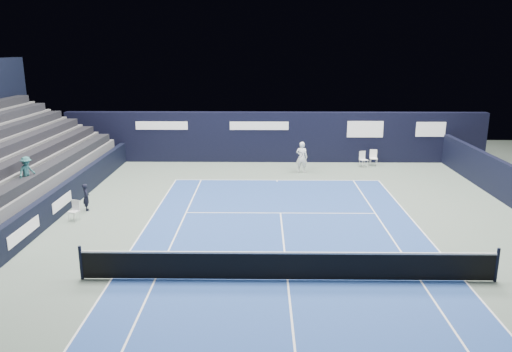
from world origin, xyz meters
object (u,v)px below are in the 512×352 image
(line_judge_chair, at_px, (75,209))
(tennis_net, at_px, (288,265))
(folding_chair_back_a, at_px, (373,156))
(folding_chair_back_b, at_px, (363,158))
(tennis_player, at_px, (302,157))

(line_judge_chair, xyz_separation_m, tennis_net, (8.59, -5.42, 0.03))
(folding_chair_back_a, bearing_deg, folding_chair_back_b, -149.84)
(folding_chair_back_a, height_order, folding_chair_back_b, folding_chair_back_a)
(folding_chair_back_b, height_order, tennis_player, tennis_player)
(folding_chair_back_b, bearing_deg, tennis_player, 178.69)
(line_judge_chair, bearing_deg, tennis_player, 57.46)
(line_judge_chair, bearing_deg, folding_chair_back_a, 52.67)
(tennis_net, distance_m, tennis_player, 13.76)
(folding_chair_back_b, distance_m, tennis_player, 4.07)
(folding_chair_back_b, distance_m, line_judge_chair, 16.89)
(folding_chair_back_b, height_order, tennis_net, tennis_net)
(folding_chair_back_a, xyz_separation_m, folding_chair_back_b, (-0.70, -0.36, -0.02))
(tennis_net, xyz_separation_m, tennis_player, (1.45, 13.68, 0.38))
(tennis_player, bearing_deg, tennis_net, -96.06)
(tennis_net, height_order, tennis_player, tennis_player)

